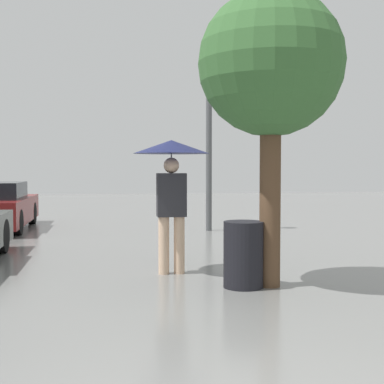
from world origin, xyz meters
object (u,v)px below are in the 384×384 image
at_px(street_lamp, 209,123).
at_px(trash_bin, 243,254).
at_px(pedestrian, 171,168).
at_px(tree, 271,67).

distance_m(street_lamp, trash_bin, 6.78).
bearing_deg(street_lamp, pedestrian, -106.95).
xyz_separation_m(street_lamp, trash_bin, (-0.78, -6.34, -2.27)).
bearing_deg(tree, trash_bin, 179.92).
relative_size(pedestrian, tree, 0.51).
bearing_deg(street_lamp, trash_bin, -97.01).
distance_m(pedestrian, street_lamp, 5.63).
bearing_deg(trash_bin, street_lamp, 82.99).
height_order(tree, street_lamp, street_lamp).
relative_size(pedestrian, trash_bin, 2.27).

